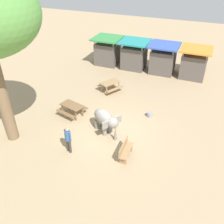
{
  "coord_description": "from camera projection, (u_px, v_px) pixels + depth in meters",
  "views": [
    {
      "loc": [
        4.57,
        -10.64,
        9.19
      ],
      "look_at": [
        -0.19,
        1.09,
        0.8
      ],
      "focal_mm": 39.57,
      "sensor_mm": 36.0,
      "label": 1
    }
  ],
  "objects": [
    {
      "name": "market_stall_green",
      "position": [
        108.0,
        52.0,
        22.98
      ],
      "size": [
        2.5,
        2.5,
        2.52
      ],
      "color": "#59514C",
      "rests_on": "ground_plane"
    },
    {
      "name": "market_stall_teal",
      "position": [
        134.0,
        56.0,
        22.17
      ],
      "size": [
        2.5,
        2.5,
        2.52
      ],
      "color": "#59514C",
      "rests_on": "ground_plane"
    },
    {
      "name": "market_stall_blue",
      "position": [
        163.0,
        60.0,
        21.35
      ],
      "size": [
        2.5,
        2.5,
        2.52
      ],
      "color": "#59514C",
      "rests_on": "ground_plane"
    },
    {
      "name": "market_stall_orange",
      "position": [
        194.0,
        65.0,
        20.54
      ],
      "size": [
        2.5,
        2.5,
        2.52
      ],
      "color": "#59514C",
      "rests_on": "ground_plane"
    },
    {
      "name": "elephant",
      "position": [
        105.0,
        120.0,
        14.35
      ],
      "size": [
        1.95,
        1.72,
        1.4
      ],
      "rotation": [
        0.0,
        0.0,
        5.76
      ],
      "color": "gray",
      "rests_on": "ground_plane"
    },
    {
      "name": "wooden_bench",
      "position": [
        125.0,
        150.0,
        12.81
      ],
      "size": [
        0.45,
        1.41,
        0.88
      ],
      "rotation": [
        0.0,
        0.0,
        4.75
      ],
      "color": "#9E7A51",
      "rests_on": "ground_plane"
    },
    {
      "name": "picnic_table_near",
      "position": [
        72.0,
        107.0,
        16.02
      ],
      "size": [
        1.82,
        1.8,
        0.78
      ],
      "rotation": [
        0.0,
        0.0,
        6.03
      ],
      "color": "brown",
      "rests_on": "ground_plane"
    },
    {
      "name": "ground_plane",
      "position": [
        108.0,
        133.0,
        14.73
      ],
      "size": [
        60.0,
        60.0,
        0.0
      ],
      "primitive_type": "plane",
      "color": "tan"
    },
    {
      "name": "feed_bucket",
      "position": [
        150.0,
        114.0,
        16.1
      ],
      "size": [
        0.36,
        0.36,
        0.32
      ],
      "primitive_type": "cylinder",
      "color": "gray",
      "rests_on": "ground_plane"
    },
    {
      "name": "picnic_table_far",
      "position": [
        110.0,
        84.0,
        18.76
      ],
      "size": [
        2.02,
        2.03,
        0.78
      ],
      "rotation": [
        0.0,
        0.0,
        1.07
      ],
      "color": "#9E7A51",
      "rests_on": "ground_plane"
    },
    {
      "name": "person_handler",
      "position": [
        68.0,
        138.0,
        12.87
      ],
      "size": [
        0.48,
        0.32,
        1.62
      ],
      "rotation": [
        0.0,
        0.0,
        1.2
      ],
      "color": "#3F3833",
      "rests_on": "ground_plane"
    }
  ]
}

